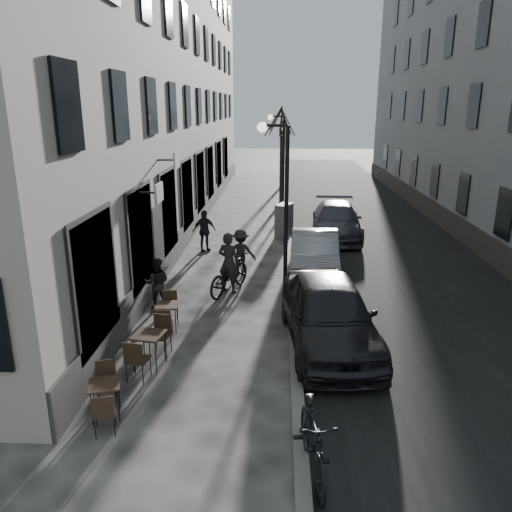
# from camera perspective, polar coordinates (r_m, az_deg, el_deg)

# --- Properties ---
(ground) EXTENTS (120.00, 120.00, 0.00)m
(ground) POSITION_cam_1_polar(r_m,az_deg,el_deg) (9.74, 3.63, -17.75)
(ground) COLOR #353230
(ground) RESTS_ON ground
(road) EXTENTS (7.30, 60.00, 0.00)m
(road) POSITION_cam_1_polar(r_m,az_deg,el_deg) (24.98, 11.98, 3.69)
(road) COLOR black
(road) RESTS_ON ground
(kerb) EXTENTS (0.25, 60.00, 0.12)m
(kerb) POSITION_cam_1_polar(r_m,az_deg,el_deg) (24.64, 3.56, 3.98)
(kerb) COLOR slate
(kerb) RESTS_ON ground
(building_left) EXTENTS (4.00, 35.00, 16.00)m
(building_left) POSITION_cam_1_polar(r_m,az_deg,el_deg) (25.31, -11.42, 22.14)
(building_left) COLOR gray
(building_left) RESTS_ON ground
(building_right) EXTENTS (4.00, 35.00, 16.00)m
(building_right) POSITION_cam_1_polar(r_m,az_deg,el_deg) (26.49, 25.93, 20.62)
(building_right) COLOR gray
(building_right) RESTS_ON ground
(streetlamp_near) EXTENTS (0.90, 0.28, 5.09)m
(streetlamp_near) POSITION_cam_1_polar(r_m,az_deg,el_deg) (14.22, 2.82, 7.25)
(streetlamp_near) COLOR black
(streetlamp_near) RESTS_ON ground
(streetlamp_far) EXTENTS (0.90, 0.28, 5.09)m
(streetlamp_far) POSITION_cam_1_polar(r_m,az_deg,el_deg) (26.13, 2.80, 11.62)
(streetlamp_far) COLOR black
(streetlamp_far) RESTS_ON ground
(tree_near) EXTENTS (2.40, 2.40, 5.70)m
(tree_near) POSITION_cam_1_polar(r_m,az_deg,el_deg) (29.03, 2.99, 15.11)
(tree_near) COLOR black
(tree_near) RESTS_ON ground
(tree_far) EXTENTS (2.40, 2.40, 5.70)m
(tree_far) POSITION_cam_1_polar(r_m,az_deg,el_deg) (35.03, 2.95, 15.40)
(tree_far) COLOR black
(tree_far) RESTS_ON ground
(bistro_set_a) EXTENTS (0.75, 1.41, 0.80)m
(bistro_set_a) POSITION_cam_1_polar(r_m,az_deg,el_deg) (9.88, -16.84, -15.10)
(bistro_set_a) COLOR #311E15
(bistro_set_a) RESTS_ON ground
(bistro_set_b) EXTENTS (0.74, 1.60, 0.92)m
(bistro_set_b) POSITION_cam_1_polar(r_m,az_deg,el_deg) (11.31, -12.09, -10.10)
(bistro_set_b) COLOR #311E15
(bistro_set_b) RESTS_ON ground
(bistro_set_c) EXTENTS (0.61, 1.41, 0.82)m
(bistro_set_c) POSITION_cam_1_polar(r_m,az_deg,el_deg) (12.99, -10.12, -6.57)
(bistro_set_c) COLOR #311E15
(bistro_set_c) RESTS_ON ground
(sign_board) EXTENTS (0.49, 0.73, 1.19)m
(sign_board) POSITION_cam_1_polar(r_m,az_deg,el_deg) (11.24, -17.77, -10.69)
(sign_board) COLOR black
(sign_board) RESTS_ON ground
(utility_cabinet) EXTENTS (0.84, 1.08, 1.44)m
(utility_cabinet) POSITION_cam_1_polar(r_m,az_deg,el_deg) (21.85, 3.22, 4.10)
(utility_cabinet) COLOR slate
(utility_cabinet) RESTS_ON ground
(bicycle) EXTENTS (1.59, 2.32, 1.15)m
(bicycle) POSITION_cam_1_polar(r_m,az_deg,el_deg) (15.29, -3.12, -2.06)
(bicycle) COLOR black
(bicycle) RESTS_ON ground
(cyclist_rider) EXTENTS (0.81, 0.69, 1.89)m
(cyclist_rider) POSITION_cam_1_polar(r_m,az_deg,el_deg) (15.18, -3.14, -0.75)
(cyclist_rider) COLOR black
(cyclist_rider) RESTS_ON ground
(pedestrian_near) EXTENTS (0.78, 0.64, 1.49)m
(pedestrian_near) POSITION_cam_1_polar(r_m,az_deg,el_deg) (14.27, -11.24, -3.05)
(pedestrian_near) COLOR black
(pedestrian_near) RESTS_ON ground
(pedestrian_mid) EXTENTS (1.02, 0.59, 1.57)m
(pedestrian_mid) POSITION_cam_1_polar(r_m,az_deg,el_deg) (16.78, -1.75, 0.42)
(pedestrian_mid) COLOR black
(pedestrian_mid) RESTS_ON ground
(pedestrian_far) EXTENTS (1.03, 0.85, 1.64)m
(pedestrian_far) POSITION_cam_1_polar(r_m,az_deg,el_deg) (19.66, -5.95, 2.90)
(pedestrian_far) COLOR black
(pedestrian_far) RESTS_ON ground
(car_near) EXTENTS (2.41, 5.04, 1.66)m
(car_near) POSITION_cam_1_polar(r_m,az_deg,el_deg) (11.95, 8.33, -6.47)
(car_near) COLOR black
(car_near) RESTS_ON ground
(car_mid) EXTENTS (1.78, 4.51, 1.46)m
(car_mid) POSITION_cam_1_polar(r_m,az_deg,el_deg) (16.82, 6.69, 0.16)
(car_mid) COLOR gray
(car_mid) RESTS_ON ground
(car_far) EXTENTS (2.31, 5.12, 1.45)m
(car_far) POSITION_cam_1_polar(r_m,az_deg,el_deg) (21.98, 9.18, 4.01)
(car_far) COLOR #3B3D46
(car_far) RESTS_ON ground
(moped) EXTENTS (0.78, 2.01, 1.18)m
(moped) POSITION_cam_1_polar(r_m,az_deg,el_deg) (8.19, 6.48, -20.31)
(moped) COLOR black
(moped) RESTS_ON ground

